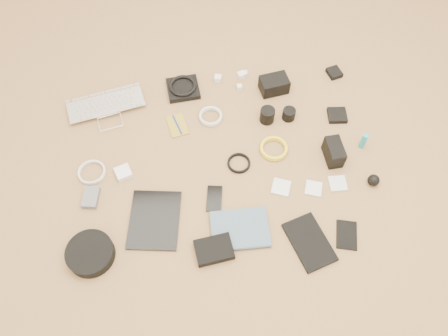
{
  "coord_description": "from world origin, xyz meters",
  "views": [
    {
      "loc": [
        -0.06,
        -1.04,
        1.72
      ],
      "look_at": [
        0.01,
        -0.04,
        0.02
      ],
      "focal_mm": 35.0,
      "sensor_mm": 36.0,
      "label": 1
    }
  ],
  "objects": [
    {
      "name": "pen_blue",
      "position": [
        -0.2,
        0.23,
        0.01
      ],
      "size": [
        0.05,
        0.12,
        0.01
      ],
      "primitive_type": "cylinder",
      "rotation": [
        1.57,
        0.0,
        0.35
      ],
      "color": "#141AAA",
      "rests_on": "notebook_olive"
    },
    {
      "name": "headphone_pouch",
      "position": [
        -0.16,
        0.45,
        0.01
      ],
      "size": [
        0.18,
        0.17,
        0.03
      ],
      "primitive_type": "cube",
      "rotation": [
        0.0,
        0.0,
        0.13
      ],
      "color": "black",
      "rests_on": "ground"
    },
    {
      "name": "lens_a",
      "position": [
        0.24,
        0.23,
        0.04
      ],
      "size": [
        0.08,
        0.08,
        0.08
      ],
      "primitive_type": "cylinder",
      "rotation": [
        0.0,
        0.0,
        0.1
      ],
      "color": "black",
      "rests_on": "ground"
    },
    {
      "name": "laptop",
      "position": [
        -0.53,
        0.32,
        0.01
      ],
      "size": [
        0.43,
        0.35,
        0.03
      ],
      "primitive_type": "imported",
      "rotation": [
        0.0,
        0.0,
        0.26
      ],
      "color": "silver",
      "rests_on": "ground"
    },
    {
      "name": "notebook_black_a",
      "position": [
        0.34,
        -0.41,
        0.01
      ],
      "size": [
        0.21,
        0.26,
        0.02
      ],
      "primitive_type": "cube",
      "rotation": [
        0.0,
        0.0,
        0.34
      ],
      "color": "black",
      "rests_on": "ground"
    },
    {
      "name": "dslr_camera",
      "position": [
        0.3,
        0.42,
        0.04
      ],
      "size": [
        0.15,
        0.12,
        0.08
      ],
      "primitive_type": "cube",
      "rotation": [
        0.0,
        0.0,
        0.21
      ],
      "color": "black",
      "rests_on": "ground"
    },
    {
      "name": "notebook_black_b",
      "position": [
        0.5,
        -0.39,
        0.01
      ],
      "size": [
        0.11,
        0.14,
        0.01
      ],
      "primitive_type": "cube",
      "rotation": [
        0.0,
        0.0,
        -0.21
      ],
      "color": "black",
      "rests_on": "ground"
    },
    {
      "name": "headphone_case",
      "position": [
        -0.56,
        -0.41,
        0.03
      ],
      "size": [
        0.25,
        0.25,
        0.05
      ],
      "primitive_type": "cylinder",
      "rotation": [
        0.0,
        0.0,
        -0.34
      ],
      "color": "black",
      "rests_on": "ground"
    },
    {
      "name": "charger_c",
      "position": [
        0.16,
        0.53,
        0.01
      ],
      "size": [
        0.03,
        0.03,
        0.02
      ],
      "primitive_type": "cube",
      "rotation": [
        0.0,
        0.0,
        -0.04
      ],
      "color": "silver",
      "rests_on": "ground"
    },
    {
      "name": "charger_d",
      "position": [
        0.12,
        0.44,
        0.01
      ],
      "size": [
        0.03,
        0.03,
        0.02
      ],
      "primitive_type": "cube",
      "rotation": [
        0.0,
        0.0,
        0.01
      ],
      "color": "silver",
      "rests_on": "ground"
    },
    {
      "name": "lens_pouch",
      "position": [
        0.63,
        0.5,
        0.01
      ],
      "size": [
        0.08,
        0.09,
        0.03
      ],
      "primitive_type": "cube",
      "rotation": [
        0.0,
        0.0,
        0.31
      ],
      "color": "black",
      "rests_on": "ground"
    },
    {
      "name": "lens_cleaner",
      "position": [
        0.67,
        0.05,
        0.04
      ],
      "size": [
        0.03,
        0.03,
        0.09
      ],
      "primitive_type": "cylinder",
      "rotation": [
        0.0,
        0.0,
        0.07
      ],
      "color": "teal",
      "rests_on": "ground"
    },
    {
      "name": "paperback",
      "position": [
        0.06,
        -0.43,
        0.01
      ],
      "size": [
        0.25,
        0.19,
        0.02
      ],
      "primitive_type": "imported",
      "rotation": [
        0.0,
        0.0,
        1.61
      ],
      "color": "#40586D",
      "rests_on": "ground"
    },
    {
      "name": "headphones",
      "position": [
        -0.16,
        0.45,
        0.04
      ],
      "size": [
        0.18,
        0.18,
        0.02
      ],
      "primitive_type": "torus",
      "rotation": [
        0.0,
        0.0,
        -0.41
      ],
      "color": "black",
      "rests_on": "headphone_pouch"
    },
    {
      "name": "flash",
      "position": [
        0.52,
        -0.01,
        0.05
      ],
      "size": [
        0.08,
        0.13,
        0.09
      ],
      "primitive_type": "cube",
      "rotation": [
        0.0,
        0.0,
        0.1
      ],
      "color": "black",
      "rests_on": "ground"
    },
    {
      "name": "charger_b",
      "position": [
        0.14,
        0.52,
        0.02
      ],
      "size": [
        0.04,
        0.04,
        0.03
      ],
      "primitive_type": "cube",
      "rotation": [
        0.0,
        0.0,
        0.41
      ],
      "color": "silver",
      "rests_on": "ground"
    },
    {
      "name": "phone",
      "position": [
        -0.04,
        -0.18,
        0.0
      ],
      "size": [
        0.08,
        0.13,
        0.01
      ],
      "primitive_type": "cube",
      "rotation": [
        0.0,
        0.0,
        -0.12
      ],
      "color": "black",
      "rests_on": "ground"
    },
    {
      "name": "charger_a",
      "position": [
        0.02,
        0.5,
        0.02
      ],
      "size": [
        0.04,
        0.04,
        0.03
      ],
      "primitive_type": "cube",
      "rotation": [
        0.0,
        0.0,
        -0.2
      ],
      "color": "silver",
      "rests_on": "ground"
    },
    {
      "name": "battery_charger",
      "position": [
        -0.58,
        -0.14,
        0.01
      ],
      "size": [
        0.08,
        0.11,
        0.03
      ],
      "primitive_type": "cube",
      "rotation": [
        0.0,
        0.0,
        -0.13
      ],
      "color": "#58585D",
      "rests_on": "ground"
    },
    {
      "name": "filter_case_mid",
      "position": [
        0.4,
        -0.16,
        0.0
      ],
      "size": [
        0.09,
        0.09,
        0.01
      ],
      "primitive_type": "cube",
      "rotation": [
        0.0,
        0.0,
        -0.29
      ],
      "color": "silver",
      "rests_on": "ground"
    },
    {
      "name": "cable_white_a",
      "position": [
        -0.03,
        0.26,
        0.01
      ],
      "size": [
        0.13,
        0.13,
        0.01
      ],
      "primitive_type": "torus",
      "rotation": [
        0.0,
        0.0,
        0.17
      ],
      "color": "silver",
      "rests_on": "ground"
    },
    {
      "name": "air_blower",
      "position": [
        0.67,
        -0.15,
        0.03
      ],
      "size": [
        0.06,
        0.06,
        0.05
      ],
      "primitive_type": "sphere",
      "rotation": [
        0.0,
        0.0,
        0.09
      ],
      "color": "black",
      "rests_on": "ground"
    },
    {
      "name": "cable_black",
      "position": [
        0.08,
        -0.01,
        0.0
      ],
      "size": [
        0.11,
        0.11,
        0.01
      ],
      "primitive_type": "torus",
      "rotation": [
        0.0,
        0.0,
        -0.08
      ],
      "color": "black",
      "rests_on": "ground"
    },
    {
      "name": "notebook_olive",
      "position": [
        -0.2,
        0.23,
        0.0
      ],
      "size": [
        0.11,
        0.15,
        0.01
      ],
      "primitive_type": "cube",
      "rotation": [
        0.0,
        0.0,
        0.25
      ],
      "color": "olive",
      "rests_on": "ground"
    },
    {
      "name": "card_reader",
      "position": [
        0.59,
        0.23,
        0.01
      ],
      "size": [
        0.09,
        0.09,
        0.02
      ],
      "primitive_type": "cube",
      "rotation": [
        0.0,
        0.0,
        -0.05
      ],
      "color": "black",
      "rests_on": "ground"
    },
    {
      "name": "cable_yellow",
      "position": [
        0.25,
        0.05,
        0.01
      ],
      "size": [
        0.17,
        0.17,
        0.01
      ],
      "primitive_type": "torus",
      "rotation": [
        0.0,
        0.0,
        -0.39
      ],
      "color": "yellow",
      "rests_on": "ground"
    },
    {
      "name": "cable_white_b",
      "position": [
        -0.59,
        -0.01,
        0.01
      ],
      "size": [
        0.14,
        0.14,
        0.01
      ],
      "primitive_type": "torus",
      "rotation": [
        0.0,
        0.0,
        -0.16
      ],
      "color": "silver",
      "rests_on": "ground"
    },
    {
      "name": "drive_case",
      "position": [
        -0.06,
        -0.42,
        0.02
      ],
      "size": [
        0.17,
        0.13,
        0.04
      ],
      "primitive_type": "cube",
      "rotation": [
        0.0,
        0.0,
        0.18
      ],
      "color": "black",
      "rests_on": "ground"
    },
    {
      "name": "filter_case_left",
      "position": [
        0.26,
        -0.15,
        0.01
      ],
      "size": [
        0.1,
        0.1,
        0.01
      ],
      "primitive_type": "cube",
      "rotation": [
        0.0,
        0.0,
        -0.33
      ],
      "color": "silver",
      "rests_on": "ground"
    },
    {
      "name": "tablet",
      "position": [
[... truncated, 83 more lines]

